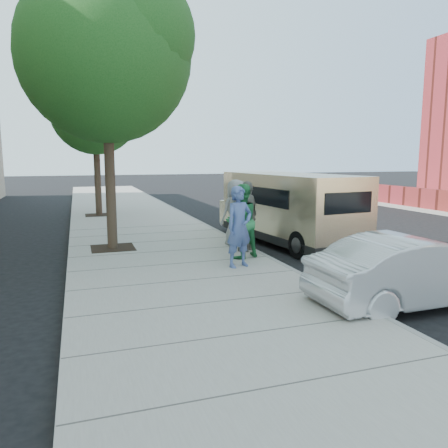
{
  "coord_description": "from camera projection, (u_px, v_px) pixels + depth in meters",
  "views": [
    {
      "loc": [
        -3.19,
        -10.15,
        2.7
      ],
      "look_at": [
        0.16,
        -0.23,
        1.1
      ],
      "focal_mm": 35.0,
      "sensor_mm": 36.0,
      "label": 1
    }
  ],
  "objects": [
    {
      "name": "sedan",
      "position": [
        415.0,
        271.0,
        7.95
      ],
      "size": [
        4.0,
        1.46,
        1.31
      ],
      "primitive_type": "imported",
      "rotation": [
        0.0,
        0.0,
        1.59
      ],
      "color": "silver",
      "rests_on": "ground"
    },
    {
      "name": "sidewalk",
      "position": [
        176.0,
        267.0,
        10.6
      ],
      "size": [
        5.0,
        60.0,
        0.15
      ],
      "primitive_type": "cube",
      "color": "gray",
      "rests_on": "ground"
    },
    {
      "name": "person_green_shirt",
      "position": [
        241.0,
        221.0,
        11.06
      ],
      "size": [
        1.11,
        0.98,
        1.89
      ],
      "primitive_type": "imported",
      "rotation": [
        0.0,
        0.0,
        3.48
      ],
      "color": "#2A8245",
      "rests_on": "sidewalk"
    },
    {
      "name": "ground",
      "position": [
        215.0,
        266.0,
        10.92
      ],
      "size": [
        120.0,
        120.0,
        0.0
      ],
      "primitive_type": "plane",
      "color": "black",
      "rests_on": "ground"
    },
    {
      "name": "tree_far",
      "position": [
        96.0,
        106.0,
        18.84
      ],
      "size": [
        3.92,
        3.8,
        6.49
      ],
      "color": "black",
      "rests_on": "sidewalk"
    },
    {
      "name": "person_officer",
      "position": [
        239.0,
        227.0,
        10.16
      ],
      "size": [
        0.79,
        0.63,
        1.9
      ],
      "primitive_type": "imported",
      "rotation": [
        0.0,
        0.0,
        0.28
      ],
      "color": "#485D99",
      "rests_on": "sidewalk"
    },
    {
      "name": "person_gray_shirt",
      "position": [
        236.0,
        212.0,
        12.78
      ],
      "size": [
        1.06,
        0.83,
        1.92
      ],
      "primitive_type": "imported",
      "rotation": [
        0.0,
        0.0,
        3.4
      ],
      "color": "gray",
      "rests_on": "sidewalk"
    },
    {
      "name": "van",
      "position": [
        287.0,
        207.0,
        13.72
      ],
      "size": [
        2.59,
        6.1,
        2.2
      ],
      "rotation": [
        0.0,
        0.0,
        0.11
      ],
      "color": "beige",
      "rests_on": "ground"
    },
    {
      "name": "parking_meter",
      "position": [
        238.0,
        207.0,
        12.4
      ],
      "size": [
        0.35,
        0.22,
        1.61
      ],
      "rotation": [
        0.0,
        0.0,
        -0.33
      ],
      "color": "gray",
      "rests_on": "sidewalk"
    },
    {
      "name": "curb_face",
      "position": [
        268.0,
        259.0,
        11.37
      ],
      "size": [
        0.12,
        60.0,
        0.16
      ],
      "primitive_type": "cube",
      "color": "gray",
      "rests_on": "ground"
    },
    {
      "name": "person_striped_polo",
      "position": [
        248.0,
        216.0,
        11.92
      ],
      "size": [
        1.11,
        1.14,
        1.92
      ],
      "primitive_type": "imported",
      "rotation": [
        0.0,
        0.0,
        3.97
      ],
      "color": "slate",
      "rests_on": "sidewalk"
    },
    {
      "name": "tree_near",
      "position": [
        107.0,
        50.0,
        11.62
      ],
      "size": [
        4.62,
        4.6,
        7.53
      ],
      "color": "black",
      "rests_on": "sidewalk"
    }
  ]
}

